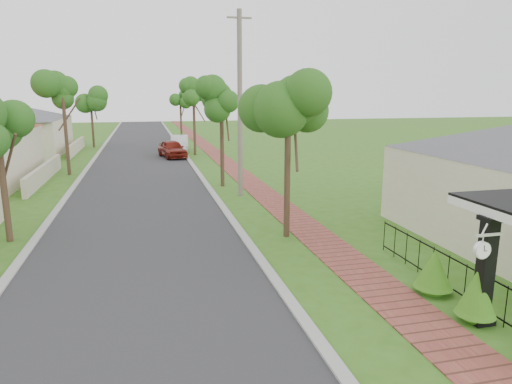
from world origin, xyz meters
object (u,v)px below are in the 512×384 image
object	(u,v)px
porch_post	(485,276)
near_tree	(288,115)
parked_car_white	(180,144)
parked_car_red	(172,149)
station_clock	(483,249)
utility_pole	(240,105)

from	to	relation	value
porch_post	near_tree	world-z (taller)	near_tree
parked_car_white	near_tree	size ratio (longest dim) A/B	0.79
porch_post	parked_car_red	size ratio (longest dim) A/B	0.61
porch_post	station_clock	world-z (taller)	porch_post
utility_pole	porch_post	bearing A→B (deg)	-79.78
porch_post	utility_pole	distance (m)	14.94
near_tree	station_clock	size ratio (longest dim) A/B	8.59
parked_car_red	utility_pole	size ratio (longest dim) A/B	0.46
utility_pole	near_tree	bearing A→B (deg)	-88.16
parked_car_red	station_clock	xyz separation A→B (m)	(4.57, -29.99, 1.24)
porch_post	utility_pole	world-z (taller)	utility_pole
parked_car_white	station_clock	world-z (taller)	station_clock
utility_pole	station_clock	xyz separation A→B (m)	(2.09, -14.70, -2.63)
parked_car_red	parked_car_white	bearing A→B (deg)	65.64
utility_pole	parked_car_white	bearing A→B (deg)	94.67
parked_car_white	station_clock	distance (m)	34.15
porch_post	utility_pole	bearing A→B (deg)	100.22
parked_car_red	station_clock	size ratio (longest dim) A/B	6.46
parked_car_red	near_tree	xyz separation A→B (m)	(2.71, -22.38, 3.69)
parked_car_red	near_tree	distance (m)	22.84
near_tree	porch_post	bearing A→B (deg)	-71.96
utility_pole	station_clock	size ratio (longest dim) A/B	14.07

